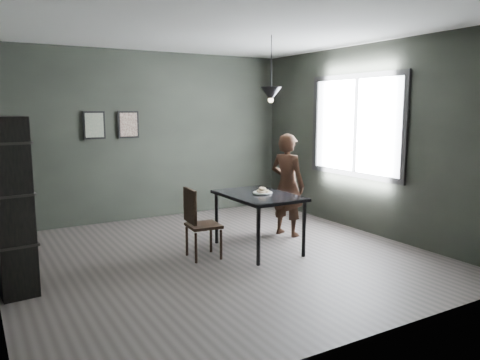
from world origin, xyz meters
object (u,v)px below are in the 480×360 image
cafe_table (258,200)px  woman (287,185)px  shelf_unit (11,206)px  pendant_lamp (271,94)px  white_plate (262,193)px  wood_chair (197,219)px

cafe_table → woman: 0.87m
cafe_table → shelf_unit: 2.93m
pendant_lamp → woman: bearing=30.8°
woman → white_plate: bearing=99.4°
white_plate → shelf_unit: bearing=179.3°
shelf_unit → cafe_table: bearing=-6.0°
woman → shelf_unit: size_ratio=0.84×
woman → pendant_lamp: (-0.51, -0.30, 1.30)m
white_plate → pendant_lamp: pendant_lamp is taller
shelf_unit → pendant_lamp: bearing=-4.2°
woman → cafe_table: bearing=97.3°
cafe_table → pendant_lamp: pendant_lamp is taller
woman → pendant_lamp: pendant_lamp is taller
shelf_unit → pendant_lamp: pendant_lamp is taller
pendant_lamp → wood_chair: bearing=-178.2°
woman → shelf_unit: shelf_unit is taller
cafe_table → pendant_lamp: 1.41m
wood_chair → white_plate: bearing=0.5°
wood_chair → woman: bearing=16.3°
woman → pendant_lamp: 1.43m
woman → wood_chair: (-1.61, -0.34, -0.25)m
pendant_lamp → shelf_unit: bearing=-178.9°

